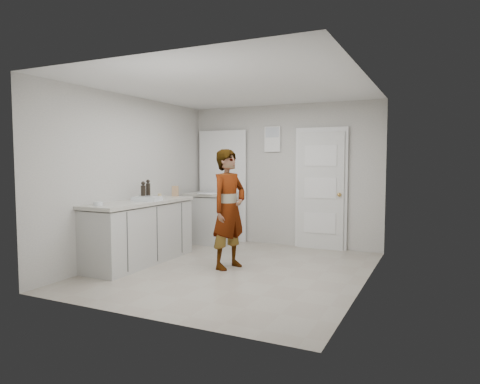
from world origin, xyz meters
The scene contains 12 objects.
ground centered at (0.00, 0.00, 0.00)m, with size 4.00×4.00×0.00m, color gray.
room_shell centered at (-0.17, 1.95, 1.02)m, with size 4.00×4.00×4.00m.
main_counter centered at (-1.45, -0.20, 0.43)m, with size 0.64×1.96×0.93m.
side_counter centered at (-1.25, 1.55, 0.43)m, with size 0.84×0.61×0.93m.
person centered at (-0.13, 0.09, 0.84)m, with size 0.61×0.40×1.68m, color silver.
cake_mix_box centered at (-1.43, 0.70, 1.01)m, with size 0.11×0.05×0.17m, color #8F6947.
spice_jar centered at (-1.34, 0.14, 0.97)m, with size 0.06×0.06×0.09m, color tan.
oil_cruet_a centered at (-1.46, -0.10, 1.06)m, with size 0.07×0.07×0.28m.
oil_cruet_b centered at (-1.50, 0.07, 1.07)m, with size 0.07×0.07×0.30m.
baking_dish centered at (-1.34, -0.17, 0.96)m, with size 0.42×0.33×0.07m.
egg_bowl centered at (-1.54, -0.96, 0.95)m, with size 0.12×0.12×0.05m.
papers centered at (-1.20, 1.41, 0.93)m, with size 0.27×0.35×0.01m, color white.
Camera 1 is at (2.57, -5.24, 1.52)m, focal length 32.00 mm.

